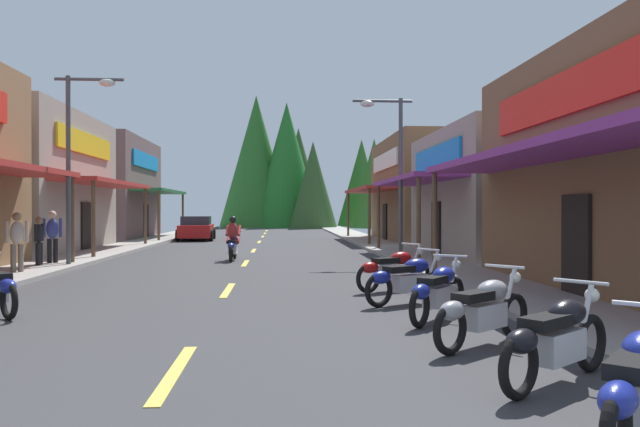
{
  "coord_description": "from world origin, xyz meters",
  "views": [
    {
      "loc": [
        1.17,
        0.77,
        1.81
      ],
      "look_at": [
        3.32,
        33.57,
        1.57
      ],
      "focal_mm": 33.91,
      "sensor_mm": 36.0,
      "label": 1
    }
  ],
  "objects": [
    {
      "name": "ground",
      "position": [
        0.0,
        23.05,
        -0.05
      ],
      "size": [
        9.89,
        76.1,
        0.1
      ],
      "primitive_type": "cube",
      "color": "#38383A"
    },
    {
      "name": "sidewalk_left",
      "position": [
        -6.0,
        23.05,
        0.06
      ],
      "size": [
        2.12,
        76.1,
        0.12
      ],
      "primitive_type": "cube",
      "color": "#9E9991",
      "rests_on": "ground"
    },
    {
      "name": "sidewalk_right",
      "position": [
        6.0,
        23.05,
        0.06
      ],
      "size": [
        2.12,
        76.1,
        0.12
      ],
      "primitive_type": "cube",
      "color": "#9E9991",
      "rests_on": "ground"
    },
    {
      "name": "centerline_dashes",
      "position": [
        0.0,
        27.08,
        0.01
      ],
      "size": [
        0.16,
        51.68,
        0.01
      ],
      "color": "#E0C64C",
      "rests_on": "ground"
    },
    {
      "name": "storefront_left_far",
      "position": [
        -11.41,
        38.26,
        3.04
      ],
      "size": [
        10.56,
        9.51,
        6.09
      ],
      "color": "brown",
      "rests_on": "ground"
    },
    {
      "name": "storefront_right_middle",
      "position": [
        10.67,
        23.18,
        2.4
      ],
      "size": [
        9.1,
        9.02,
        4.79
      ],
      "color": "gray",
      "rests_on": "ground"
    },
    {
      "name": "storefront_right_far",
      "position": [
        10.53,
        34.38,
        2.88
      ],
      "size": [
        8.8,
        10.58,
        5.76
      ],
      "color": "brown",
      "rests_on": "ground"
    },
    {
      "name": "streetlamp_left",
      "position": [
        -5.02,
        19.79,
        3.87
      ],
      "size": [
        2.08,
        0.3,
        5.91
      ],
      "color": "#474C51",
      "rests_on": "ground"
    },
    {
      "name": "streetlamp_right",
      "position": [
        5.01,
        21.54,
        3.73
      ],
      "size": [
        2.08,
        0.3,
        5.66
      ],
      "color": "#474C51",
      "rests_on": "ground"
    },
    {
      "name": "motorcycle_parked_right_0",
      "position": [
        3.84,
        5.1,
        0.49
      ],
      "size": [
        1.51,
        1.66,
        1.04
      ],
      "rotation": [
        0.0,
        0.0,
        0.84
      ],
      "color": "black",
      "rests_on": "ground"
    },
    {
      "name": "motorcycle_parked_right_1",
      "position": [
        3.99,
        6.77,
        0.49
      ],
      "size": [
        1.76,
        1.39,
        1.04
      ],
      "rotation": [
        0.0,
        0.0,
        0.66
      ],
      "color": "black",
      "rests_on": "ground"
    },
    {
      "name": "motorcycle_parked_right_2",
      "position": [
        3.82,
        8.53,
        0.49
      ],
      "size": [
        1.74,
        1.41,
        1.04
      ],
      "rotation": [
        0.0,
        0.0,
        0.67
      ],
      "color": "black",
      "rests_on": "ground"
    },
    {
      "name": "motorcycle_parked_right_3",
      "position": [
        3.71,
        10.36,
        0.49
      ],
      "size": [
        1.38,
        1.76,
        1.04
      ],
      "rotation": [
        0.0,
        0.0,
        0.92
      ],
      "color": "black",
      "rests_on": "ground"
    },
    {
      "name": "motorcycle_parked_right_4",
      "position": [
        3.59,
        12.1,
        0.49
      ],
      "size": [
        1.89,
        1.18,
        1.04
      ],
      "rotation": [
        0.0,
        0.0,
        0.54
      ],
      "color": "black",
      "rests_on": "ground"
    },
    {
      "name": "motorcycle_parked_right_5",
      "position": [
        3.66,
        13.98,
        0.49
      ],
      "size": [
        1.89,
        1.19,
        1.04
      ],
      "rotation": [
        0.0,
        0.0,
        0.54
      ],
      "color": "black",
      "rests_on": "ground"
    },
    {
      "name": "rider_cruising_lead",
      "position": [
        -0.5,
        22.09,
        0.66
      ],
      "size": [
        0.6,
        2.14,
        1.57
      ],
      "rotation": [
        0.0,
        0.0,
        1.56
      ],
      "color": "black",
      "rests_on": "ground"
    },
    {
      "name": "pedestrian_by_shop",
      "position": [
        -6.11,
        19.51,
        0.91
      ],
      "size": [
        0.27,
        0.57,
        1.58
      ],
      "rotation": [
        0.0,
        0.0,
        3.12
      ],
      "color": "black",
      "rests_on": "ground"
    },
    {
      "name": "pedestrian_browsing",
      "position": [
        -5.99,
        20.24,
        1.02
      ],
      "size": [
        0.51,
        0.4,
        1.76
      ],
      "rotation": [
        0.0,
        0.0,
        5.22
      ],
      "color": "black",
      "rests_on": "ground"
    },
    {
      "name": "pedestrian_waiting",
      "position": [
        -5.91,
        17.5,
        1.0
      ],
      "size": [
        0.51,
        0.4,
        1.72
      ],
      "rotation": [
        0.0,
        0.0,
        5.2
      ],
      "color": "#726659",
      "rests_on": "ground"
    },
    {
      "name": "parked_car_curbside",
      "position": [
        -3.74,
        36.44,
        0.69
      ],
      "size": [
        2.27,
        4.4,
        1.4
      ],
      "rotation": [
        0.0,
        0.0,
        1.63
      ],
      "color": "#B21919",
      "rests_on": "ground"
    },
    {
      "name": "treeline_backdrop",
      "position": [
        2.72,
        62.5,
        5.77
      ],
      "size": [
        17.68,
        13.05,
        13.45
      ],
      "color": "#276223",
      "rests_on": "ground"
    }
  ]
}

